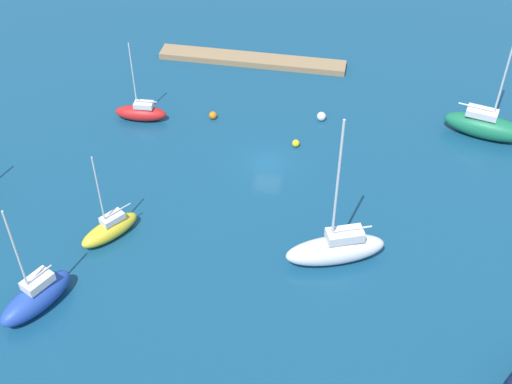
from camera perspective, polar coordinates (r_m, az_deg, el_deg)
water at (r=61.36m, az=0.99°, el=2.51°), size 160.00×160.00×0.00m
pier_dock at (r=75.90m, az=-0.34°, el=11.19°), size 20.78×2.42×0.66m
sailboat_red_west_end at (r=67.32m, az=-9.77°, el=6.71°), size 5.21×2.07×8.43m
sailboat_green_off_beacon at (r=67.47m, az=18.96°, el=5.39°), size 8.25×4.29×14.45m
sailboat_yellow_lone_north at (r=54.94m, az=-12.33°, el=-3.07°), size 4.39×5.20×8.35m
sailboat_white_lone_south at (r=51.94m, az=6.82°, el=-4.78°), size 8.13×5.00×13.37m
sailboat_blue_east_end at (r=51.10m, az=-18.20°, el=-8.45°), size 4.65×6.39×9.76m
mooring_buoy_yellow at (r=63.20m, az=3.41°, el=4.16°), size 0.71×0.71×0.71m
mooring_buoy_orange at (r=66.87m, az=-3.69°, el=6.53°), size 0.77×0.77×0.77m
mooring_buoy_white at (r=66.78m, az=5.59°, el=6.42°), size 0.90×0.90×0.90m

